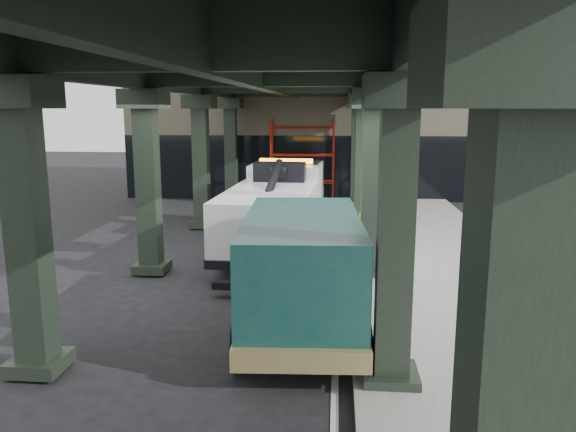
% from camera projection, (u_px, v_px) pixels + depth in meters
% --- Properties ---
extents(ground, '(90.00, 90.00, 0.00)m').
position_uv_depth(ground, '(264.00, 301.00, 13.36)').
color(ground, black).
rests_on(ground, ground).
extents(sidewalk, '(5.00, 40.00, 0.15)m').
position_uv_depth(sidewalk, '(442.00, 278.00, 14.91)').
color(sidewalk, gray).
rests_on(sidewalk, ground).
extents(lane_stripe, '(0.12, 38.00, 0.01)m').
position_uv_depth(lane_stripe, '(336.00, 278.00, 15.17)').
color(lane_stripe, silver).
rests_on(lane_stripe, ground).
extents(viaduct, '(7.40, 32.00, 6.40)m').
position_uv_depth(viaduct, '(257.00, 70.00, 14.32)').
color(viaduct, '#1F2A20').
rests_on(viaduct, ground).
extents(building, '(22.00, 10.00, 8.00)m').
position_uv_depth(building, '(343.00, 118.00, 32.00)').
color(building, '#C6B793').
rests_on(building, ground).
extents(scaffolding, '(3.08, 0.88, 4.00)m').
position_uv_depth(scaffolding, '(303.00, 159.00, 27.29)').
color(scaffolding, '#B11A0E').
rests_on(scaffolding, ground).
extents(tow_truck, '(2.94, 8.95, 2.90)m').
position_uv_depth(tow_truck, '(278.00, 205.00, 18.27)').
color(tow_truck, black).
rests_on(tow_truck, ground).
extents(towed_van, '(2.70, 6.13, 2.44)m').
position_uv_depth(towed_van, '(302.00, 267.00, 11.45)').
color(towed_van, '#103935').
rests_on(towed_van, ground).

